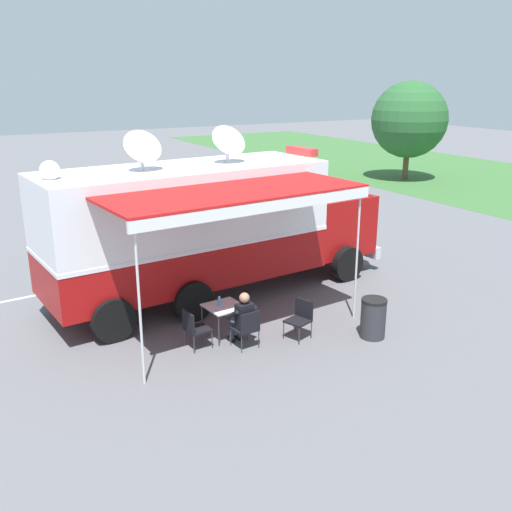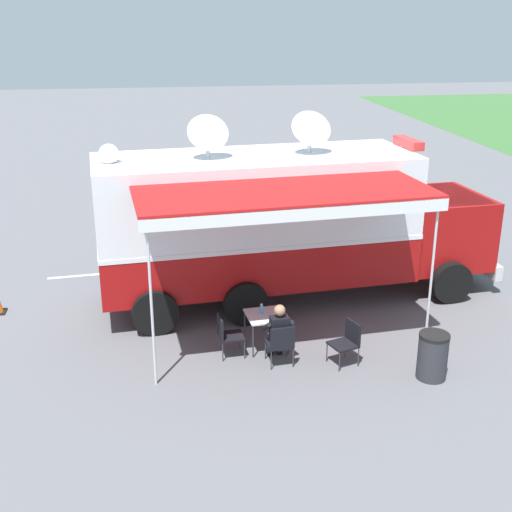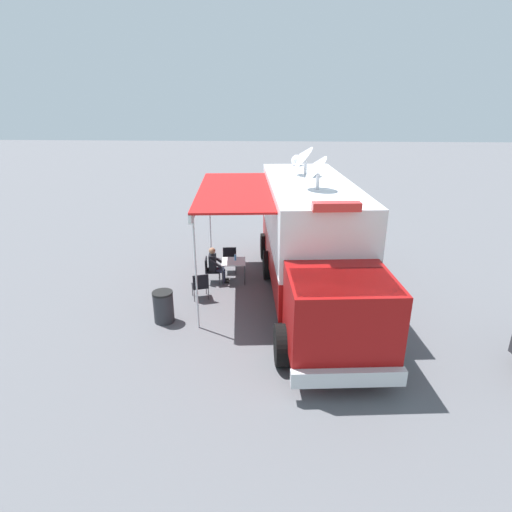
{
  "view_description": "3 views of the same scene",
  "coord_description": "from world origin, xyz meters",
  "px_view_note": "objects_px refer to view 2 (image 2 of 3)",
  "views": [
    {
      "loc": [
        13.02,
        -5.31,
        5.59
      ],
      "look_at": [
        1.72,
        1.07,
        1.5
      ],
      "focal_mm": 39.92,
      "sensor_mm": 36.0,
      "label": 1
    },
    {
      "loc": [
        14.48,
        -2.24,
        6.46
      ],
      "look_at": [
        0.56,
        -0.08,
        1.31
      ],
      "focal_mm": 46.5,
      "sensor_mm": 36.0,
      "label": 2
    },
    {
      "loc": [
        1.03,
        12.91,
        5.9
      ],
      "look_at": [
        1.65,
        0.5,
        1.18
      ],
      "focal_mm": 29.19,
      "sensor_mm": 36.0,
      "label": 3
    }
  ],
  "objects_px": {
    "folding_chair_at_table": "(281,342)",
    "folding_chair_spare_by_truck": "(347,339)",
    "folding_chair_beside_table": "(226,332)",
    "car_behind_truck": "(365,188)",
    "trash_bin": "(433,356)",
    "seated_responder": "(278,331)",
    "command_truck": "(287,220)",
    "folding_table": "(266,317)",
    "water_bottle": "(262,309)"
  },
  "relations": [
    {
      "from": "folding_chair_spare_by_truck",
      "to": "seated_responder",
      "type": "distance_m",
      "value": 1.36
    },
    {
      "from": "folding_table",
      "to": "seated_responder",
      "type": "relative_size",
      "value": 0.69
    },
    {
      "from": "folding_chair_at_table",
      "to": "folding_chair_spare_by_truck",
      "type": "bearing_deg",
      "value": 85.96
    },
    {
      "from": "water_bottle",
      "to": "folding_chair_at_table",
      "type": "distance_m",
      "value": 0.94
    },
    {
      "from": "folding_table",
      "to": "command_truck",
      "type": "bearing_deg",
      "value": 159.92
    },
    {
      "from": "folding_chair_at_table",
      "to": "folding_chair_spare_by_truck",
      "type": "xyz_separation_m",
      "value": [
        0.09,
        1.31,
        0.0
      ]
    },
    {
      "from": "folding_chair_beside_table",
      "to": "trash_bin",
      "type": "relative_size",
      "value": 0.96
    },
    {
      "from": "folding_chair_spare_by_truck",
      "to": "car_behind_truck",
      "type": "distance_m",
      "value": 10.62
    },
    {
      "from": "folding_chair_spare_by_truck",
      "to": "car_behind_truck",
      "type": "bearing_deg",
      "value": 160.74
    },
    {
      "from": "water_bottle",
      "to": "car_behind_truck",
      "type": "height_order",
      "value": "car_behind_truck"
    },
    {
      "from": "command_truck",
      "to": "trash_bin",
      "type": "bearing_deg",
      "value": 25.24
    },
    {
      "from": "folding_table",
      "to": "folding_chair_at_table",
      "type": "bearing_deg",
      "value": 10.23
    },
    {
      "from": "folding_chair_spare_by_truck",
      "to": "trash_bin",
      "type": "height_order",
      "value": "trash_bin"
    },
    {
      "from": "folding_chair_beside_table",
      "to": "seated_responder",
      "type": "xyz_separation_m",
      "value": [
        0.38,
        0.98,
        0.14
      ]
    },
    {
      "from": "folding_chair_beside_table",
      "to": "folding_table",
      "type": "bearing_deg",
      "value": 105.43
    },
    {
      "from": "folding_chair_beside_table",
      "to": "trash_bin",
      "type": "distance_m",
      "value": 3.99
    },
    {
      "from": "folding_chair_at_table",
      "to": "car_behind_truck",
      "type": "relative_size",
      "value": 0.2
    },
    {
      "from": "folding_chair_at_table",
      "to": "seated_responder",
      "type": "xyz_separation_m",
      "value": [
        -0.19,
        -0.02,
        0.14
      ]
    },
    {
      "from": "folding_chair_beside_table",
      "to": "car_behind_truck",
      "type": "bearing_deg",
      "value": 148.22
    },
    {
      "from": "seated_responder",
      "to": "car_behind_truck",
      "type": "distance_m",
      "value": 10.87
    },
    {
      "from": "folding_chair_at_table",
      "to": "seated_responder",
      "type": "distance_m",
      "value": 0.23
    },
    {
      "from": "water_bottle",
      "to": "folding_chair_beside_table",
      "type": "relative_size",
      "value": 0.26
    },
    {
      "from": "command_truck",
      "to": "car_behind_truck",
      "type": "bearing_deg",
      "value": 148.68
    },
    {
      "from": "folding_chair_spare_by_truck",
      "to": "water_bottle",
      "type": "bearing_deg",
      "value": -121.43
    },
    {
      "from": "folding_chair_spare_by_truck",
      "to": "car_behind_truck",
      "type": "relative_size",
      "value": 0.2
    },
    {
      "from": "command_truck",
      "to": "car_behind_truck",
      "type": "height_order",
      "value": "command_truck"
    },
    {
      "from": "seated_responder",
      "to": "trash_bin",
      "type": "xyz_separation_m",
      "value": [
        1.07,
        2.74,
        -0.2
      ]
    },
    {
      "from": "water_bottle",
      "to": "seated_responder",
      "type": "relative_size",
      "value": 0.18
    },
    {
      "from": "command_truck",
      "to": "folding_table",
      "type": "height_order",
      "value": "command_truck"
    },
    {
      "from": "command_truck",
      "to": "folding_chair_at_table",
      "type": "height_order",
      "value": "command_truck"
    },
    {
      "from": "folding_chair_beside_table",
      "to": "car_behind_truck",
      "type": "xyz_separation_m",
      "value": [
        -9.36,
        5.8,
        0.37
      ]
    },
    {
      "from": "command_truck",
      "to": "trash_bin",
      "type": "height_order",
      "value": "command_truck"
    },
    {
      "from": "folding_table",
      "to": "folding_chair_beside_table",
      "type": "bearing_deg",
      "value": -74.57
    },
    {
      "from": "folding_chair_spare_by_truck",
      "to": "seated_responder",
      "type": "bearing_deg",
      "value": -101.97
    },
    {
      "from": "folding_chair_at_table",
      "to": "car_behind_truck",
      "type": "distance_m",
      "value": 11.03
    },
    {
      "from": "folding_chair_beside_table",
      "to": "seated_responder",
      "type": "distance_m",
      "value": 1.06
    },
    {
      "from": "folding_chair_spare_by_truck",
      "to": "folding_table",
      "type": "bearing_deg",
      "value": -121.58
    },
    {
      "from": "folding_table",
      "to": "trash_bin",
      "type": "distance_m",
      "value": 3.33
    },
    {
      "from": "command_truck",
      "to": "trash_bin",
      "type": "distance_m",
      "value": 4.84
    },
    {
      "from": "water_bottle",
      "to": "folding_chair_beside_table",
      "type": "xyz_separation_m",
      "value": [
        0.29,
        -0.76,
        -0.32
      ]
    },
    {
      "from": "seated_responder",
      "to": "car_behind_truck",
      "type": "height_order",
      "value": "car_behind_truck"
    },
    {
      "from": "water_bottle",
      "to": "folding_table",
      "type": "bearing_deg",
      "value": 60.92
    },
    {
      "from": "water_bottle",
      "to": "seated_responder",
      "type": "height_order",
      "value": "seated_responder"
    },
    {
      "from": "seated_responder",
      "to": "trash_bin",
      "type": "height_order",
      "value": "seated_responder"
    },
    {
      "from": "trash_bin",
      "to": "folding_table",
      "type": "bearing_deg",
      "value": -120.4
    },
    {
      "from": "car_behind_truck",
      "to": "folding_chair_beside_table",
      "type": "bearing_deg",
      "value": -31.78
    },
    {
      "from": "folding_table",
      "to": "water_bottle",
      "type": "bearing_deg",
      "value": -119.08
    },
    {
      "from": "folding_chair_at_table",
      "to": "car_behind_truck",
      "type": "height_order",
      "value": "car_behind_truck"
    },
    {
      "from": "trash_bin",
      "to": "car_behind_truck",
      "type": "height_order",
      "value": "car_behind_truck"
    },
    {
      "from": "folding_chair_at_table",
      "to": "seated_responder",
      "type": "relative_size",
      "value": 0.7
    }
  ]
}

